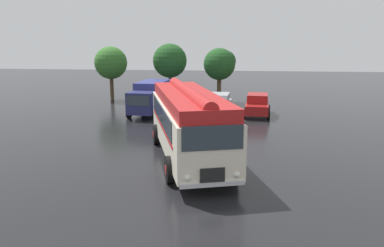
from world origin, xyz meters
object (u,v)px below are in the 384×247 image
object	(u,v)px
car_near_left	(181,101)
car_mid_right	(257,105)
car_mid_left	(219,104)
box_van	(150,97)
vintage_bus	(188,120)

from	to	relation	value
car_near_left	car_mid_right	distance (m)	6.12
car_mid_left	box_van	world-z (taller)	box_van
car_near_left	car_mid_right	world-z (taller)	same
vintage_bus	car_mid_left	bearing A→B (deg)	85.73
car_mid_left	car_mid_right	xyz separation A→B (m)	(2.95, 0.13, 0.00)
car_mid_left	box_van	bearing A→B (deg)	-179.29
car_mid_right	car_mid_left	bearing A→B (deg)	-177.42
car_near_left	box_van	size ratio (longest dim) A/B	0.75
car_near_left	vintage_bus	bearing A→B (deg)	-79.79
box_van	car_mid_left	bearing A→B (deg)	0.71
car_mid_left	vintage_bus	bearing A→B (deg)	-94.27
car_near_left	box_van	distance (m)	2.61
car_mid_left	box_van	size ratio (longest dim) A/B	0.73
car_mid_right	box_van	size ratio (longest dim) A/B	0.73
box_van	car_near_left	bearing A→B (deg)	26.63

